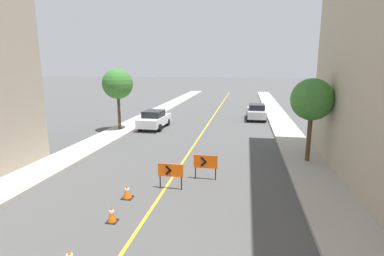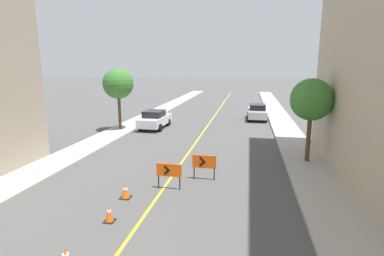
# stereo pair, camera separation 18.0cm
# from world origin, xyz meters

# --- Properties ---
(lane_stripe) EXTENTS (0.12, 68.51, 0.01)m
(lane_stripe) POSITION_xyz_m (0.00, 34.26, 0.00)
(lane_stripe) COLOR gold
(lane_stripe) RESTS_ON ground_plane
(sidewalk_left) EXTENTS (2.24, 68.51, 0.18)m
(sidewalk_left) POSITION_xyz_m (-6.82, 34.26, 0.09)
(sidewalk_left) COLOR #ADA89E
(sidewalk_left) RESTS_ON ground_plane
(sidewalk_right) EXTENTS (2.24, 68.51, 0.18)m
(sidewalk_right) POSITION_xyz_m (6.82, 34.26, 0.09)
(sidewalk_right) COLOR #ADA89E
(sidewalk_right) RESTS_ON ground_plane
(traffic_cone_fifth) EXTENTS (0.38, 0.38, 0.60)m
(traffic_cone_fifth) POSITION_xyz_m (-1.07, 14.75, 0.29)
(traffic_cone_fifth) COLOR black
(traffic_cone_fifth) RESTS_ON ground_plane
(traffic_cone_farthest) EXTENTS (0.44, 0.44, 0.60)m
(traffic_cone_farthest) POSITION_xyz_m (-1.28, 16.67, 0.29)
(traffic_cone_farthest) COLOR black
(traffic_cone_farthest) RESTS_ON ground_plane
(arrow_barricade_primary) EXTENTS (1.14, 0.10, 1.17)m
(arrow_barricade_primary) POSITION_xyz_m (0.27, 17.91, 0.84)
(arrow_barricade_primary) COLOR #EF560C
(arrow_barricade_primary) RESTS_ON ground_plane
(arrow_barricade_secondary) EXTENTS (1.15, 0.09, 1.22)m
(arrow_barricade_secondary) POSITION_xyz_m (1.63, 19.33, 0.85)
(arrow_barricade_secondary) COLOR #EF560C
(arrow_barricade_secondary) RESTS_ON ground_plane
(parked_car_curb_near) EXTENTS (1.98, 4.37, 1.59)m
(parked_car_curb_near) POSITION_xyz_m (-4.41, 30.55, 0.80)
(parked_car_curb_near) COLOR silver
(parked_car_curb_near) RESTS_ON ground_plane
(parked_car_curb_mid) EXTENTS (1.94, 4.32, 1.59)m
(parked_car_curb_mid) POSITION_xyz_m (4.52, 36.58, 0.80)
(parked_car_curb_mid) COLOR #B7B7BC
(parked_car_curb_mid) RESTS_ON ground_plane
(street_tree_left_near) EXTENTS (2.49, 2.49, 5.03)m
(street_tree_left_near) POSITION_xyz_m (-6.94, 28.93, 3.94)
(street_tree_left_near) COLOR #4C3823
(street_tree_left_near) RESTS_ON sidewalk_left
(street_tree_right_near) EXTENTS (2.27, 2.27, 4.57)m
(street_tree_right_near) POSITION_xyz_m (6.94, 22.75, 3.59)
(street_tree_right_near) COLOR #4C3823
(street_tree_right_near) RESTS_ON sidewalk_right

